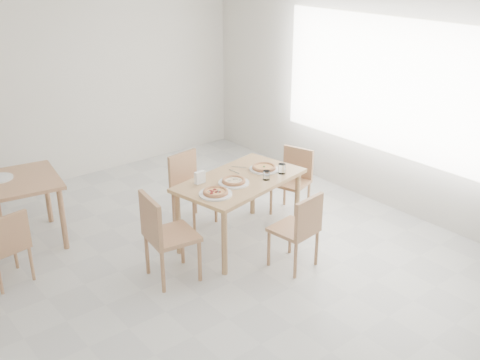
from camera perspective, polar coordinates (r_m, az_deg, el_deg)
room at (r=6.95m, az=14.68°, el=9.19°), size 7.28×7.00×7.00m
main_table at (r=6.02m, az=0.00°, el=-0.64°), size 1.51×1.03×0.75m
chair_south at (r=5.61m, az=6.09°, el=-4.71°), size 0.45×0.45×0.82m
chair_north at (r=6.56m, az=-5.17°, el=-0.32°), size 0.47×0.47×0.83m
chair_west at (r=5.42m, az=-7.80°, el=-5.23°), size 0.51×0.51×0.91m
chair_east at (r=6.82m, az=5.48°, el=0.40°), size 0.49×0.49×0.79m
plate_margherita at (r=6.21m, az=2.46°, el=1.11°), size 0.32×0.32×0.02m
plate_mushroom at (r=5.85m, az=-0.64°, el=-0.28°), size 0.32×0.32×0.02m
plate_pepperoni at (r=5.60m, az=-2.50°, el=-1.43°), size 0.33×0.33×0.02m
pizza_margherita at (r=6.20m, az=2.46°, el=1.30°), size 0.34×0.34×0.03m
pizza_mushroom at (r=5.84m, az=-0.64°, el=-0.07°), size 0.27×0.27×0.03m
pizza_pepperoni at (r=5.59m, az=-2.51°, el=-1.21°), size 0.32×0.32×0.03m
tumbler_a at (r=6.11m, az=4.27°, el=1.15°), size 0.08×0.08×0.11m
tumbler_b at (r=5.94m, az=2.70°, el=0.48°), size 0.08×0.08×0.10m
napkin_holder at (r=5.83m, az=-4.10°, el=0.21°), size 0.13×0.07×0.14m
fork_a at (r=6.15m, az=-0.59°, el=0.84°), size 0.02×0.17×0.01m
fork_b at (r=6.27m, az=-0.14°, el=1.31°), size 0.11×0.15×0.01m
chair_back_s at (r=5.78m, az=-22.61°, el=-5.94°), size 0.43×0.43×0.77m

